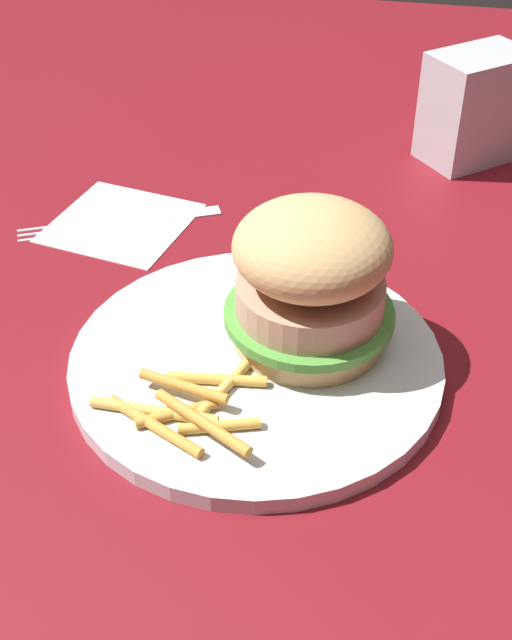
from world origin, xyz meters
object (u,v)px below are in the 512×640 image
object	(u,v)px
fork	(119,220)
sandwich	(311,278)
fries_pile	(190,406)
napkin_dispenser	(475,107)
plate	(256,362)
napkin	(121,222)

from	to	relation	value
fork	sandwich	bearing A→B (deg)	-126.23
fries_pile	napkin_dispenser	distance (m)	0.44
sandwich	fries_pile	distance (m)	0.12
plate	fork	size ratio (longest dim) A/B	1.54
sandwich	napkin	distance (m)	0.24
fork	napkin_dispenser	bearing A→B (deg)	-57.14
plate	napkin	world-z (taller)	plate
plate	fries_pile	world-z (taller)	fries_pile
sandwich	fork	xyz separation A→B (m)	(0.14, 0.18, -0.06)
sandwich	napkin_dispenser	distance (m)	0.34
napkin	fries_pile	bearing A→B (deg)	-151.19
plate	fries_pile	xyz separation A→B (m)	(-0.06, 0.03, 0.01)
plate	napkin	xyz separation A→B (m)	(0.16, 0.15, -0.01)
napkin	fork	xyz separation A→B (m)	(-0.00, 0.00, 0.00)
sandwich	fries_pile	world-z (taller)	sandwich
fork	napkin_dispenser	size ratio (longest dim) A/B	1.60
napkin	fork	bearing A→B (deg)	115.72
plate	fork	world-z (taller)	plate
fries_pile	napkin_dispenser	bearing A→B (deg)	-22.06
fries_pile	napkin_dispenser	size ratio (longest dim) A/B	1.07
fork	plate	bearing A→B (deg)	-136.33
napkin	napkin_dispenser	world-z (taller)	napkin_dispenser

